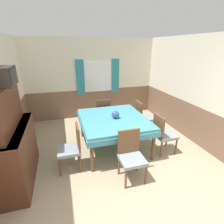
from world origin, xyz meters
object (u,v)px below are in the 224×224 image
chair_head_window (103,113)px  chair_right_near (163,133)px  dining_table (113,122)px  chair_head_near (131,154)px  tv (4,76)px  vase (115,115)px  chair_right_far (142,116)px  sideboard (15,145)px  chair_left_near (72,146)px

chair_head_window → chair_right_near: 1.91m
dining_table → chair_head_near: 1.11m
chair_right_near → tv: size_ratio=1.76×
chair_head_window → vase: vase is taller
chair_head_near → tv: tv is taller
chair_right_near → tv: tv is taller
chair_right_near → dining_table: bearing=-117.6°
dining_table → chair_right_near: 1.15m
dining_table → chair_head_near: chair_head_near is taller
chair_right_far → tv: size_ratio=1.76×
dining_table → vase: 0.19m
chair_head_near → tv: 2.50m
chair_head_window → chair_head_near: same height
vase → chair_right_far: bearing=29.9°
chair_right_near → tv: 3.27m
chair_right_near → tv: (-2.96, 0.12, 1.39)m
chair_head_window → chair_right_near: same height
chair_right_near → sideboard: bearing=-88.7°
vase → chair_right_near: bearing=-27.0°
chair_head_window → chair_right_near: size_ratio=1.00×
dining_table → chair_right_near: chair_right_near is taller
chair_head_near → chair_right_near: (1.01, 0.57, 0.00)m
chair_right_far → sideboard: bearing=-69.4°
sideboard → vase: (2.00, 0.56, 0.12)m
chair_head_window → sideboard: (-1.97, -1.68, 0.25)m
chair_head_near → vase: (0.04, 1.06, 0.37)m
sideboard → vase: sideboard is taller
chair_right_far → chair_right_near: bearing=0.0°
tv → dining_table: bearing=11.6°
tv → chair_head_near: bearing=-19.5°
chair_head_near → sideboard: size_ratio=0.54×
vase → sideboard: bearing=-164.4°
chair_right_near → chair_left_near: size_ratio=1.00×
tv → chair_right_far: bearing=17.4°
chair_head_near → chair_right_near: 1.16m
chair_left_near → tv: size_ratio=1.76×
chair_right_far → vase: bearing=-60.1°
chair_right_far → chair_right_near: 1.05m
dining_table → chair_head_near: size_ratio=1.82×
dining_table → chair_head_near: bearing=-90.0°
chair_head_window → chair_right_far: 1.16m
chair_head_near → dining_table: bearing=-90.0°
tv → vase: (1.99, 0.37, -1.02)m
dining_table → sideboard: sideboard is taller
chair_head_near → chair_left_near: (-1.01, 0.57, 0.00)m
dining_table → chair_right_far: chair_right_far is taller
chair_head_window → dining_table: bearing=-90.0°
chair_head_window → chair_left_near: size_ratio=1.00×
chair_head_near → tv: size_ratio=1.76×
chair_right_near → chair_right_far: bearing=-180.0°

